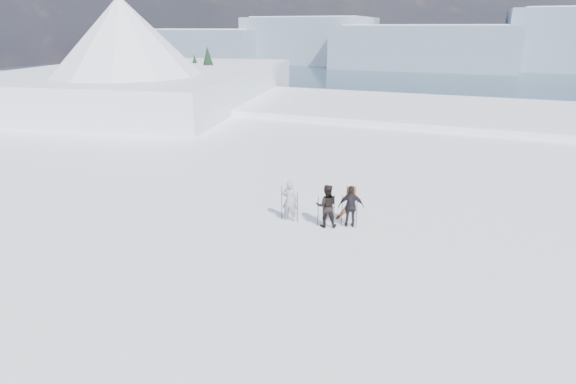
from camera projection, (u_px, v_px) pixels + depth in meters
name	position (u px, v px, depth m)	size (l,w,h in m)	color
lake_basin	(418.00, 182.00, 41.43)	(820.00, 820.00, 71.62)	white
far_mountain_range	(505.00, 44.00, 402.39)	(770.00, 110.00, 53.00)	slate
near_ridge	(169.00, 129.00, 48.93)	(31.37, 35.68, 25.62)	white
skier_grey	(290.00, 201.00, 17.03)	(0.58, 0.38, 1.60)	gray
skier_dark	(327.00, 206.00, 16.49)	(0.80, 0.62, 1.64)	black
skier_pack	(351.00, 206.00, 16.49)	(0.94, 0.39, 1.60)	black
backpack	(352.00, 178.00, 16.36)	(0.34, 0.19, 0.48)	#BD4D11
ski_poles	(321.00, 209.00, 16.69)	(2.89, 0.35, 1.36)	black
skis_loose	(344.00, 211.00, 18.08)	(0.41, 1.70, 0.03)	black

